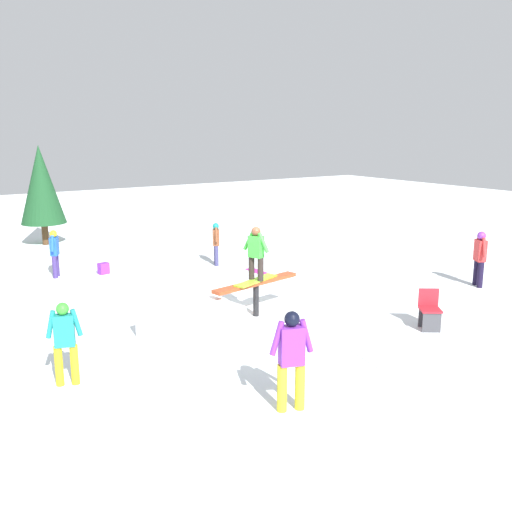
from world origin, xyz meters
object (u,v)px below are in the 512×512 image
bystander_purple (291,356)px  bystander_red (480,256)px  bystander_blue (55,251)px  folding_chair (429,311)px  rail_feature (256,287)px  main_rider_on_rail (256,255)px  bystander_brown (216,242)px  backpack_on_snow (104,268)px  bystander_teal (65,339)px  pine_tree_near (41,185)px  loose_snowboard_white (369,358)px  loose_snowboard_magenta (261,273)px

bystander_purple → bystander_red: 9.16m
bystander_blue → folding_chair: size_ratio=1.61×
rail_feature → bystander_red: bystander_red is taller
main_rider_on_rail → bystander_brown: size_ratio=1.00×
backpack_on_snow → bystander_purple: bearing=75.4°
bystander_brown → bystander_red: bearing=-116.8°
rail_feature → bystander_teal: size_ratio=1.67×
main_rider_on_rail → bystander_purple: 4.67m
bystander_brown → pine_tree_near: bearing=55.8°
loose_snowboard_white → pine_tree_near: pine_tree_near is taller
loose_snowboard_magenta → folding_chair: 6.16m
folding_chair → pine_tree_near: 15.18m
bystander_teal → folding_chair: (7.44, -1.50, -0.41)m
bystander_red → main_rider_on_rail: bearing=-69.7°
loose_snowboard_white → folding_chair: size_ratio=1.58×
bystander_purple → backpack_on_snow: 10.04m
bystander_teal → pine_tree_near: pine_tree_near is taller
rail_feature → bystander_blue: (-3.02, 6.26, 0.08)m
bystander_teal → backpack_on_snow: bystander_teal is taller
rail_feature → main_rider_on_rail: size_ratio=1.80×
bystander_red → pine_tree_near: pine_tree_near is taller
loose_snowboard_white → folding_chair: (2.28, 0.52, 0.40)m
bystander_brown → rail_feature: bearing=-174.0°
bystander_teal → loose_snowboard_white: size_ratio=1.06×
backpack_on_snow → bystander_teal: bearing=54.5°
loose_snowboard_magenta → pine_tree_near: (-4.45, 8.14, 2.26)m
bystander_red → loose_snowboard_white: (-6.19, -2.12, -0.86)m
main_rider_on_rail → folding_chair: size_ratio=1.56×
main_rider_on_rail → pine_tree_near: (-2.10, 11.45, 0.79)m
bystander_brown → folding_chair: bystander_brown is taller
main_rider_on_rail → loose_snowboard_white: 3.68m
bystander_blue → loose_snowboard_white: 10.23m
main_rider_on_rail → bystander_teal: 4.97m
bystander_blue → loose_snowboard_white: bearing=46.5°
main_rider_on_rail → pine_tree_near: pine_tree_near is taller
loose_snowboard_magenta → bystander_brown: bearing=-162.2°
folding_chair → backpack_on_snow: size_ratio=2.59×
bystander_teal → bystander_blue: bystander_teal is taller
bystander_teal → loose_snowboard_magenta: size_ratio=1.10×
bystander_brown → backpack_on_snow: 3.60m
bystander_red → folding_chair: 4.25m
main_rider_on_rail → bystander_brown: main_rider_on_rail is taller
bystander_blue → bystander_brown: bystander_blue is taller
bystander_red → bystander_brown: bearing=-111.1°
loose_snowboard_white → bystander_purple: bearing=117.6°
backpack_on_snow → folding_chair: bearing=104.3°
bystander_purple → bystander_red: size_ratio=1.04×
bystander_teal → bystander_purple: size_ratio=0.91×
loose_snowboard_white → folding_chair: folding_chair is taller
loose_snowboard_white → pine_tree_near: bearing=19.2°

